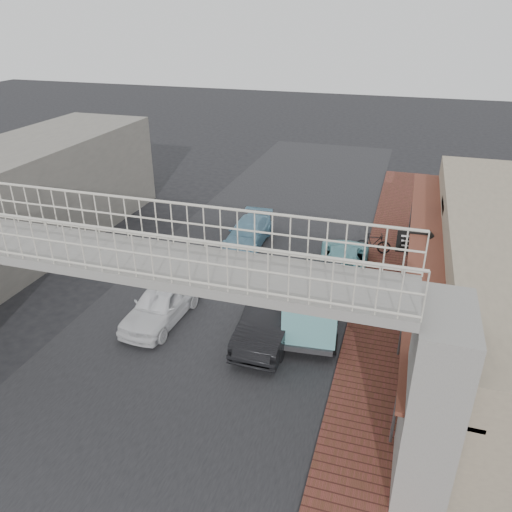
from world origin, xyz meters
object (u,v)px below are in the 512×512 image
Objects in this scene: white_hatchback at (161,303)px; motorcycle_far at (373,243)px; angkot_far at (248,233)px; arrow_sign at (433,245)px; angkot_curb at (343,260)px; street_clock at (425,309)px; motorcycle_near at (407,285)px; angkot_van at (315,298)px; dark_sedan at (272,316)px.

white_hatchback is 10.76m from motorcycle_far.
angkot_far is 9.30m from arrow_sign.
arrow_sign reaches higher than angkot_curb.
white_hatchback is 9.40m from street_clock.
angkot_far is 8.38m from motorcycle_near.
angkot_far is at bearing 85.11° from white_hatchback.
motorcycle_far is (1.10, 2.28, -0.05)m from angkot_curb.
angkot_van is at bearing 80.83° from angkot_curb.
dark_sedan is at bearing 67.90° from angkot_curb.
dark_sedan is 6.12m from motorcycle_near.
motorcycle_near reaches higher than motorcycle_far.
white_hatchback is at bearing -98.71° from angkot_far.
angkot_curb is 5.26m from angkot_far.
angkot_far is at bearing 141.43° from street_clock.
motorcycle_far is 8.75m from street_clock.
street_clock is at bearing -43.97° from angkot_far.
street_clock reaches higher than angkot_van.
motorcycle_near is 1.15× the size of motorcycle_far.
dark_sedan is 1.76× the size of street_clock.
arrow_sign is (9.49, 4.19, 1.85)m from white_hatchback.
arrow_sign reaches higher than dark_sedan.
street_clock is 0.88× the size of arrow_sign.
dark_sedan is 5.28m from street_clock.
white_hatchback is 4.24m from dark_sedan.
white_hatchback is at bearing -175.65° from dark_sedan.
angkot_curb is 3.14m from motorcycle_near.
angkot_van is at bearing 150.73° from motorcycle_near.
street_clock is (0.47, -4.57, 1.72)m from motorcycle_near.
arrow_sign is (2.39, -3.89, 1.96)m from motorcycle_far.
motorcycle_near is (8.78, 4.34, -0.11)m from white_hatchback.
angkot_van reaches higher than motorcycle_near.
motorcycle_far is 0.62× the size of street_clock.
angkot_van is 2.57× the size of motorcycle_far.
arrow_sign is at bearing 150.90° from angkot_curb.
angkot_far is (1.00, 7.45, -0.09)m from white_hatchback.
motorcycle_near is at bearing -161.63° from motorcycle_far.
white_hatchback is at bearing -159.30° from arrow_sign.
motorcycle_near is 0.63× the size of arrow_sign.
dark_sedan is 1.11× the size of angkot_van.
white_hatchback is 9.80m from motorcycle_near.
street_clock is at bearing -96.18° from arrow_sign.
dark_sedan is 6.81m from arrow_sign.
angkot_curb is (1.77, 5.54, -0.13)m from dark_sedan.
white_hatchback is at bearing -177.04° from street_clock.
street_clock is (2.15, -8.31, 1.73)m from motorcycle_far.
dark_sedan is 8.34m from motorcycle_far.
motorcycle_far is at bearing 4.86° from angkot_far.
motorcycle_near is at bearing 29.08° from white_hatchback.
motorcycle_near is 0.72× the size of street_clock.
arrow_sign is (0.71, -0.15, 1.95)m from motorcycle_near.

